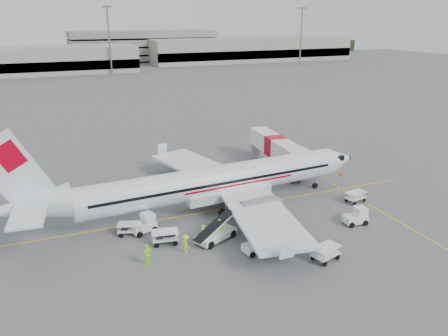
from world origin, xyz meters
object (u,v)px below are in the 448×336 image
Objects in this scene: tug_aft at (143,224)px; jet_bridge at (275,152)px; belt_loader at (216,226)px; aircraft at (216,161)px; tug_mid at (255,244)px; tug_fore at (356,216)px.

jet_bridge is at bearing 12.25° from tug_aft.
tug_aft is at bearing 121.36° from belt_loader.
jet_bridge is 6.98× the size of tug_aft.
aircraft reaches higher than tug_mid.
tug_aft is at bearing 126.50° from tug_mid.
aircraft is 14.69m from tug_fore.
aircraft reaches higher than jet_bridge.
jet_bridge is (11.86, 9.20, -3.10)m from aircraft.
tug_aft is (-5.74, 3.93, -0.54)m from belt_loader.
jet_bridge is 21.26m from belt_loader.
belt_loader is 4.06m from tug_mid.
tug_mid is 0.91× the size of tug_aft.
aircraft is 15.33m from jet_bridge.
belt_loader is 2.51× the size of tug_mid.
jet_bridge is at bearing 45.67° from tug_mid.
tug_mid is at bearing -78.92° from belt_loader.
jet_bridge is 23.33m from tug_aft.
tug_fore is at bearing -32.87° from belt_loader.
jet_bridge is at bearing 33.76° from aircraft.
tug_mid is (-0.22, -9.70, -4.40)m from aircraft.
aircraft is 18.03× the size of tug_mid.
tug_fore is at bearing -5.71° from tug_mid.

